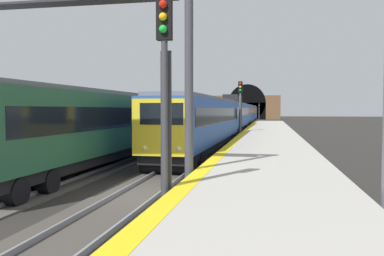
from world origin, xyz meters
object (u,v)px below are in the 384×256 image
train_adjacent_platform (185,116)px  railway_signal_mid (240,106)px  railway_signal_near (165,92)px  railway_signal_far (259,111)px  train_main_approaching (237,115)px  overhead_signal_gantry (75,35)px

train_adjacent_platform → railway_signal_mid: bearing=55.1°
railway_signal_near → railway_signal_mid: railway_signal_near is taller
railway_signal_near → railway_signal_far: railway_signal_near is taller
railway_signal_near → train_main_approaching: bearing=-177.7°
railway_signal_far → overhead_signal_gantry: size_ratio=0.55×
railway_signal_mid → railway_signal_far: bearing=-180.0°
railway_signal_near → overhead_signal_gantry: 5.38m
railway_signal_near → overhead_signal_gantry: (3.01, 3.95, 2.09)m
train_main_approaching → railway_signal_mid: railway_signal_mid is taller
train_adjacent_platform → railway_signal_near: 31.41m
train_main_approaching → railway_signal_near: size_ratio=13.38×
train_main_approaching → railway_signal_near: 45.51m
train_adjacent_platform → train_main_approaching: bearing=164.8°
train_adjacent_platform → overhead_signal_gantry: size_ratio=7.56×
train_main_approaching → overhead_signal_gantry: bearing=-1.7°
train_adjacent_platform → railway_signal_far: bearing=175.7°
railway_signal_mid → railway_signal_far: railway_signal_mid is taller
overhead_signal_gantry → railway_signal_far: bearing=-2.5°
train_adjacent_platform → railway_signal_near: bearing=12.3°
train_main_approaching → railway_signal_near: railway_signal_near is taller
train_main_approaching → train_adjacent_platform: (-14.67, 4.29, 0.05)m
train_adjacent_platform → railway_signal_far: (63.86, -6.10, 0.41)m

